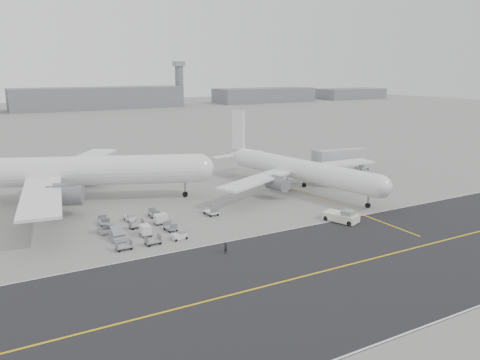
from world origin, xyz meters
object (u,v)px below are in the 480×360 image
airliner_a (63,171)px  jet_bridge (341,156)px  control_tower (179,82)px  ground_crew_a (226,248)px  pushback_tug (342,217)px  airliner_b (297,169)px

airliner_a → jet_bridge: airliner_a is taller
control_tower → ground_crew_a: 289.65m
airliner_a → jet_bridge: 67.32m
pushback_tug → airliner_b: bearing=53.4°
airliner_a → pushback_tug: airliner_a is taller
airliner_b → ground_crew_a: size_ratio=27.54×
airliner_a → airliner_b: size_ratio=1.26×
airliner_b → jet_bridge: airliner_b is taller
airliner_b → ground_crew_a: (-30.58, -25.43, -3.81)m
pushback_tug → airliner_a: bearing=116.2°
pushback_tug → ground_crew_a: size_ratio=4.66×
airliner_a → pushback_tug: 55.18m
pushback_tug → ground_crew_a: 24.60m
airliner_b → pushback_tug: bearing=-117.1°
control_tower → airliner_a: size_ratio=0.54×
control_tower → airliner_a: bearing=-116.7°
airliner_b → ground_crew_a: 39.95m
airliner_a → airliner_b: (46.50, -15.06, -1.41)m
pushback_tug → jet_bridge: jet_bridge is taller
control_tower → jet_bridge: size_ratio=1.95×
pushback_tug → ground_crew_a: bearing=166.3°
airliner_b → control_tower: bearing=62.5°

